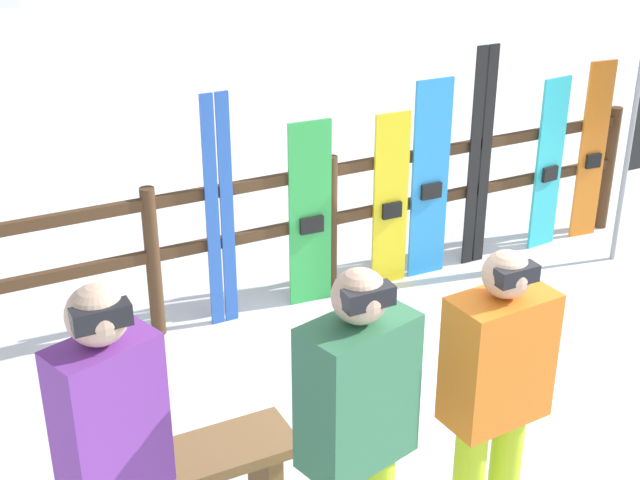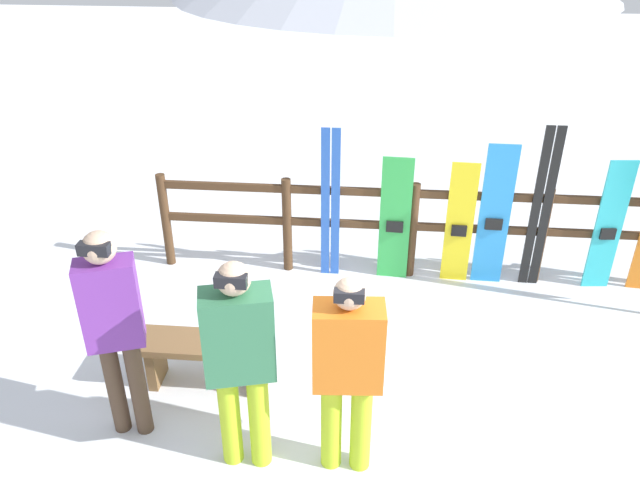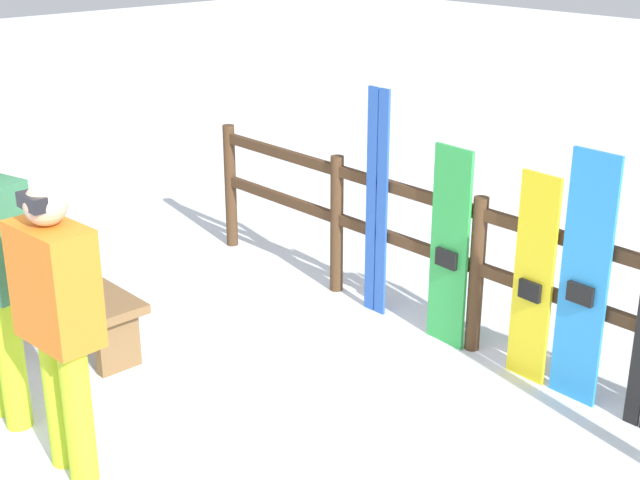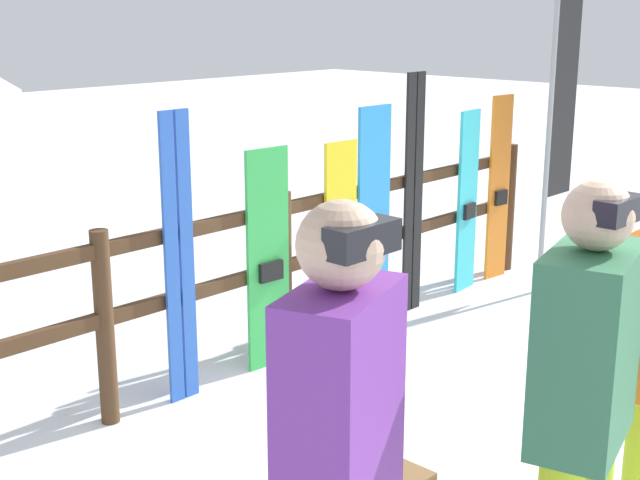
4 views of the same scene
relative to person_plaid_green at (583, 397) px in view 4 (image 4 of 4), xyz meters
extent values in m
plane|color=white|center=(1.28, 0.49, -0.97)|extent=(40.00, 40.00, 0.00)
cylinder|color=#4C331E|center=(-0.06, 2.69, -0.43)|extent=(0.10, 0.10, 1.08)
cylinder|color=#4C331E|center=(1.28, 2.69, -0.43)|extent=(0.10, 0.10, 1.08)
cylinder|color=#4C331E|center=(2.61, 2.69, -0.43)|extent=(0.10, 0.10, 1.08)
cylinder|color=#4C331E|center=(3.95, 2.69, -0.43)|extent=(0.10, 0.10, 1.08)
cube|color=#4C331E|center=(1.28, 2.69, -0.38)|extent=(5.35, 0.05, 0.08)
cube|color=#4C331E|center=(1.28, 2.69, 0.00)|extent=(5.35, 0.05, 0.08)
cube|color=#33724C|center=(0.00, 0.00, 0.17)|extent=(0.52, 0.36, 0.65)
sphere|color=#D8B293|center=(0.00, 0.00, 0.61)|extent=(0.22, 0.22, 0.22)
cube|color=black|center=(0.00, -0.07, 0.63)|extent=(0.20, 0.08, 0.08)
cube|color=#723399|center=(-0.94, 0.22, 0.21)|extent=(0.45, 0.34, 0.67)
sphere|color=#D8B293|center=(-0.94, 0.22, 0.66)|extent=(0.23, 0.23, 0.23)
cube|color=black|center=(-0.94, 0.15, 0.68)|extent=(0.21, 0.08, 0.08)
cube|color=blue|center=(0.35, 2.63, -0.14)|extent=(0.09, 0.02, 1.67)
cube|color=blue|center=(0.46, 2.63, -0.14)|extent=(0.09, 0.02, 1.67)
cube|color=green|center=(1.08, 2.63, -0.28)|extent=(0.32, 0.04, 1.38)
cube|color=black|center=(1.08, 2.60, -0.35)|extent=(0.18, 0.04, 0.12)
cube|color=yellow|center=(1.75, 2.63, -0.30)|extent=(0.28, 0.04, 1.35)
cube|color=black|center=(1.75, 2.60, -0.37)|extent=(0.16, 0.04, 0.12)
cube|color=#288CE0|center=(2.09, 2.63, -0.20)|extent=(0.31, 0.03, 1.55)
cube|color=black|center=(2.09, 2.60, -0.27)|extent=(0.17, 0.03, 0.12)
cube|color=black|center=(2.49, 2.63, -0.10)|extent=(0.09, 0.02, 1.75)
cube|color=black|center=(2.59, 2.63, -0.10)|extent=(0.09, 0.02, 1.75)
cube|color=#2DBFCC|center=(3.23, 2.63, -0.26)|extent=(0.28, 0.05, 1.43)
cube|color=black|center=(3.23, 2.60, -0.33)|extent=(0.15, 0.04, 0.12)
cube|color=orange|center=(3.68, 2.63, -0.22)|extent=(0.25, 0.05, 1.51)
cube|color=black|center=(3.68, 2.60, -0.29)|extent=(0.14, 0.04, 0.12)
cylinder|color=#99999E|center=(3.59, 2.16, 0.29)|extent=(0.04, 0.04, 2.52)
cube|color=black|center=(3.79, 2.16, 0.67)|extent=(0.36, 0.01, 1.77)
camera|label=1|loc=(-1.47, -2.57, 2.22)|focal=50.00mm
camera|label=2|loc=(0.83, -3.18, 2.69)|focal=35.00mm
camera|label=3|loc=(4.56, -1.72, 1.86)|focal=50.00mm
camera|label=4|loc=(-2.52, -1.20, 1.23)|focal=50.00mm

